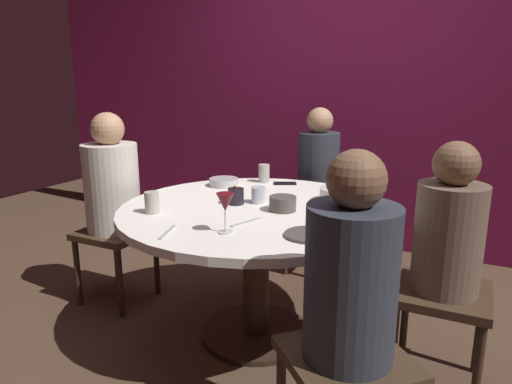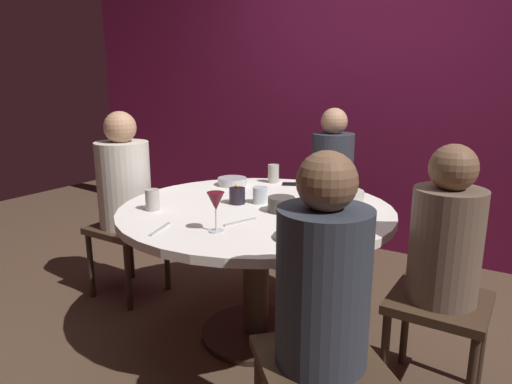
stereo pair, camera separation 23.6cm
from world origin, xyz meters
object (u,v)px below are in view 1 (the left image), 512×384
Objects in this scene: cup_by_left_diner at (264,173)px; cup_by_right_diner at (259,195)px; seated_diner_back at (318,174)px; bowl_small_white at (340,195)px; candle_holder at (236,196)px; seated_diner_front_right at (351,286)px; wine_glass at (225,204)px; dinner_plate at (309,235)px; cell_phone at (285,183)px; bowl_serving_large at (224,182)px; seated_diner_right at (448,240)px; dining_table at (256,233)px; cup_near_candle at (152,203)px; seated_diner_left at (112,188)px; bowl_salad_center at (282,204)px.

cup_by_right_diner is at bearing -68.11° from cup_by_left_diner.
seated_diner_back is 0.80m from bowl_small_white.
seated_diner_front_right is at bearing -40.54° from candle_holder.
wine_glass is 2.03× the size of cup_by_right_diner.
dinner_plate is 1.48× the size of cell_phone.
seated_diner_back is 6.65× the size of bowl_serving_large.
seated_diner_right is 0.96× the size of seated_diner_front_right.
seated_diner_back is at bearing 92.49° from wine_glass.
wine_glass reaches higher than dining_table.
candle_holder is 0.61m from dinner_plate.
seated_diner_right reaches higher than bowl_small_white.
seated_diner_front_right reaches higher than cup_by_left_diner.
dining_table is 0.96m from seated_diner_front_right.
seated_diner_front_right is 11.02× the size of candle_holder.
seated_diner_right is at bearing -26.98° from bowl_small_white.
cell_phone is 0.94m from cup_near_candle.
cup_by_left_diner reaches higher than cup_by_right_diner.
bowl_small_white is 2.01× the size of cup_near_candle.
cup_near_candle reaches higher than cup_by_right_diner.
seated_diner_back is 1.43m from wine_glass.
seated_diner_front_right reaches higher than candle_holder.
dining_table is 0.56m from cup_near_candle.
dinner_plate is 0.98m from cell_phone.
candle_holder is at bearing -0.33° from seated_diner_right.
cup_near_candle is (-0.02, -0.67, 0.03)m from bowl_serving_large.
wine_glass is (0.06, -0.42, 0.27)m from dining_table.
cup_by_right_diner is (0.10, 0.07, 0.00)m from candle_holder.
bowl_serving_large is (-0.45, 0.77, -0.10)m from wine_glass.
seated_diner_front_right is 10.98× the size of cup_near_candle.
cup_by_left_diner is (-0.57, 0.26, 0.02)m from bowl_small_white.
cup_near_candle is 1.23× the size of cup_by_right_diner.
bowl_small_white is at bearing 38.39° from cup_near_candle.
dining_table is 0.98m from seated_diner_left.
candle_holder is at bearing -80.59° from cup_by_left_diner.
dinner_plate is at bearing 0.97° from cup_near_candle.
seated_diner_right is 8.38× the size of bowl_salad_center.
dining_table is at bearing -2.81° from candle_holder.
seated_diner_front_right is at bearing -22.33° from wine_glass.
bowl_salad_center is at bearing -6.93° from seated_diner_front_right.
seated_diner_back is 1.00m from candle_holder.
dining_table is at bearing 0.00° from seated_diner_left.
bowl_salad_center is at bearing 8.46° from seated_diner_back.
cell_phone is at bearing -29.18° from seated_diner_right.
dining_table is at bearing 178.76° from bowl_salad_center.
seated_diner_right reaches higher than bowl_serving_large.
bowl_small_white is 1.87× the size of cup_by_left_diner.
bowl_small_white is at bearing 67.31° from wine_glass.
seated_diner_back is at bearing 106.98° from dinner_plate.
cup_near_candle is at bearing -134.20° from cup_by_right_diner.
seated_diner_front_right is 13.55× the size of cup_by_right_diner.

